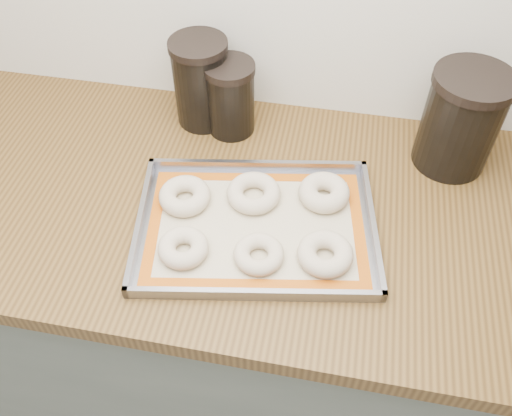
% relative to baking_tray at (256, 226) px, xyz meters
% --- Properties ---
extents(cabinet, '(3.00, 0.65, 0.86)m').
position_rel_baking_tray_xyz_m(cabinet, '(0.05, 0.07, -0.48)').
color(cabinet, '#61685C').
rests_on(cabinet, floor).
extents(countertop, '(3.06, 0.68, 0.04)m').
position_rel_baking_tray_xyz_m(countertop, '(0.05, 0.07, -0.03)').
color(countertop, brown).
rests_on(countertop, cabinet).
extents(baking_tray, '(0.51, 0.40, 0.03)m').
position_rel_baking_tray_xyz_m(baking_tray, '(0.00, 0.00, 0.00)').
color(baking_tray, gray).
rests_on(baking_tray, countertop).
extents(baking_mat, '(0.46, 0.36, 0.00)m').
position_rel_baking_tray_xyz_m(baking_mat, '(-0.00, 0.00, -0.00)').
color(baking_mat, '#C6B793').
rests_on(baking_mat, baking_tray).
extents(bagel_front_left, '(0.10, 0.10, 0.03)m').
position_rel_baking_tray_xyz_m(bagel_front_left, '(-0.12, -0.09, 0.01)').
color(bagel_front_left, beige).
rests_on(bagel_front_left, baking_mat).
extents(bagel_front_mid, '(0.12, 0.12, 0.03)m').
position_rel_baking_tray_xyz_m(bagel_front_mid, '(0.02, -0.08, 0.01)').
color(bagel_front_mid, beige).
rests_on(bagel_front_mid, baking_mat).
extents(bagel_front_right, '(0.12, 0.12, 0.04)m').
position_rel_baking_tray_xyz_m(bagel_front_right, '(0.14, -0.05, 0.02)').
color(bagel_front_right, beige).
rests_on(bagel_front_right, baking_mat).
extents(bagel_back_left, '(0.11, 0.11, 0.04)m').
position_rel_baking_tray_xyz_m(bagel_back_left, '(-0.15, 0.04, 0.02)').
color(bagel_back_left, beige).
rests_on(bagel_back_left, baking_mat).
extents(bagel_back_mid, '(0.13, 0.13, 0.03)m').
position_rel_baking_tray_xyz_m(bagel_back_mid, '(-0.02, 0.07, 0.01)').
color(bagel_back_mid, beige).
rests_on(bagel_back_mid, baking_mat).
extents(bagel_back_right, '(0.11, 0.11, 0.04)m').
position_rel_baking_tray_xyz_m(bagel_back_right, '(0.12, 0.10, 0.02)').
color(bagel_back_right, beige).
rests_on(bagel_back_right, baking_mat).
extents(canister_left, '(0.13, 0.13, 0.20)m').
position_rel_baking_tray_xyz_m(canister_left, '(-0.18, 0.31, 0.10)').
color(canister_left, black).
rests_on(canister_left, countertop).
extents(canister_mid, '(0.11, 0.11, 0.17)m').
position_rel_baking_tray_xyz_m(canister_mid, '(-0.11, 0.28, 0.08)').
color(canister_mid, black).
rests_on(canister_mid, countertop).
extents(canister_right, '(0.16, 0.16, 0.22)m').
position_rel_baking_tray_xyz_m(canister_right, '(0.37, 0.27, 0.10)').
color(canister_right, black).
rests_on(canister_right, countertop).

